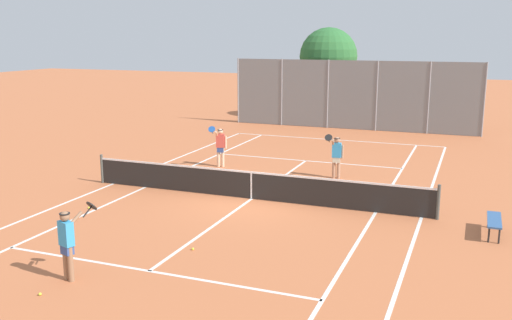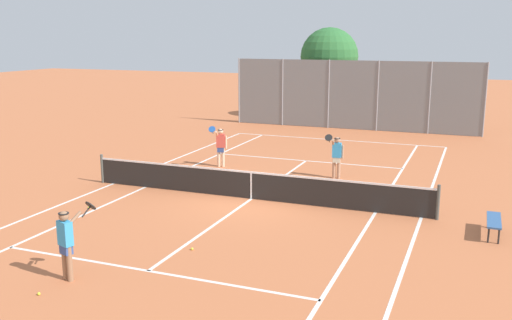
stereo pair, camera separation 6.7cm
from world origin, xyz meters
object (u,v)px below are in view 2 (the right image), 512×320
(player_near_side, at_px, (66,240))
(courtside_bench, at_px, (494,221))
(tennis_net, at_px, (251,184))
(player_far_left, at_px, (221,145))
(player_far_right, at_px, (337,155))
(tree_behind_left, at_px, (329,58))
(loose_tennis_ball_1, at_px, (89,208))
(loose_tennis_ball_2, at_px, (39,294))
(loose_tennis_ball_0, at_px, (192,249))

(player_near_side, bearing_deg, courtside_bench, 36.63)
(tennis_net, height_order, player_far_left, player_far_left)
(player_far_right, distance_m, tree_behind_left, 16.20)
(loose_tennis_ball_1, xyz_separation_m, loose_tennis_ball_2, (2.91, -5.45, 0.00))
(loose_tennis_ball_0, bearing_deg, tennis_net, 93.90)
(player_near_side, distance_m, loose_tennis_ball_2, 1.25)
(tennis_net, relative_size, loose_tennis_ball_1, 181.82)
(tennis_net, distance_m, loose_tennis_ball_2, 8.48)
(tree_behind_left, bearing_deg, loose_tennis_ball_1, -95.33)
(player_near_side, xyz_separation_m, player_far_left, (-1.59, 11.47, 0.00))
(loose_tennis_ball_1, bearing_deg, loose_tennis_ball_0, -22.68)
(player_near_side, xyz_separation_m, loose_tennis_ball_1, (-2.98, 4.58, -0.89))
(loose_tennis_ball_1, bearing_deg, loose_tennis_ball_2, -61.88)
(tree_behind_left, bearing_deg, courtside_bench, -63.92)
(tennis_net, height_order, loose_tennis_ball_1, tennis_net)
(loose_tennis_ball_1, bearing_deg, player_far_right, 46.61)
(player_far_right, relative_size, tree_behind_left, 0.30)
(tennis_net, xyz_separation_m, courtside_bench, (7.48, -0.87, -0.10))
(loose_tennis_ball_2, bearing_deg, loose_tennis_ball_1, 118.12)
(player_far_right, distance_m, loose_tennis_ball_1, 9.26)
(player_far_left, distance_m, player_far_right, 4.95)
(player_far_left, bearing_deg, loose_tennis_ball_2, -82.97)
(loose_tennis_ball_0, height_order, tree_behind_left, tree_behind_left)
(loose_tennis_ball_0, bearing_deg, player_near_side, -123.39)
(loose_tennis_ball_2, bearing_deg, player_near_side, 85.56)
(loose_tennis_ball_1, relative_size, courtside_bench, 0.04)
(tennis_net, distance_m, player_far_right, 4.31)
(tennis_net, bearing_deg, loose_tennis_ball_2, -99.93)
(tree_behind_left, bearing_deg, player_near_side, -88.01)
(tennis_net, bearing_deg, courtside_bench, -6.61)
(loose_tennis_ball_0, height_order, loose_tennis_ball_1, same)
(tennis_net, relative_size, player_far_right, 6.76)
(loose_tennis_ball_1, xyz_separation_m, courtside_bench, (11.85, 2.02, 0.38))
(tennis_net, height_order, player_far_right, player_far_right)
(loose_tennis_ball_0, bearing_deg, tree_behind_left, 96.30)
(tennis_net, xyz_separation_m, loose_tennis_ball_0, (0.33, -4.85, -0.48))
(loose_tennis_ball_2, relative_size, courtside_bench, 0.04)
(loose_tennis_ball_0, bearing_deg, courtside_bench, 29.12)
(player_near_side, height_order, courtside_bench, player_near_side)
(player_near_side, distance_m, tree_behind_left, 26.80)
(player_far_left, xyz_separation_m, tree_behind_left, (0.66, 15.14, 3.02))
(loose_tennis_ball_1, distance_m, loose_tennis_ball_2, 6.18)
(player_near_side, bearing_deg, loose_tennis_ball_0, 56.61)
(courtside_bench, bearing_deg, loose_tennis_ball_1, -170.34)
(player_far_right, bearing_deg, loose_tennis_ball_0, -100.65)
(loose_tennis_ball_2, bearing_deg, player_far_right, 74.28)
(loose_tennis_ball_0, xyz_separation_m, tree_behind_left, (-2.65, 24.00, 3.91))
(player_near_side, bearing_deg, tree_behind_left, 91.99)
(loose_tennis_ball_0, relative_size, loose_tennis_ball_1, 1.00)
(loose_tennis_ball_1, bearing_deg, player_far_left, 78.58)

